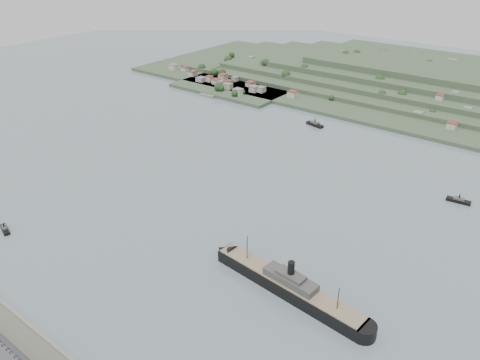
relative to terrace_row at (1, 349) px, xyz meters
The scene contains 7 objects.
ground 168.46m from the terrace_row, 86.59° to the left, with size 1400.00×1400.00×0.00m, color slate.
terrace_row is the anchor object (origin of this frame).
far_peninsula 562.42m from the terrace_row, 86.14° to the left, with size 760.00×309.00×30.00m.
steamship 147.47m from the terrace_row, 57.43° to the left, with size 111.55×22.65×26.76m.
tugboat 120.50m from the terrace_row, 151.37° to the left, with size 14.59×7.74×6.35m.
ferry_west 366.75m from the terrace_row, 95.70° to the left, with size 21.16×9.96×7.66m.
ferry_east 318.55m from the terrace_row, 65.67° to the left, with size 18.14×6.86×6.64m.
Camera 1 is at (177.50, -224.38, 181.46)m, focal length 35.00 mm.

